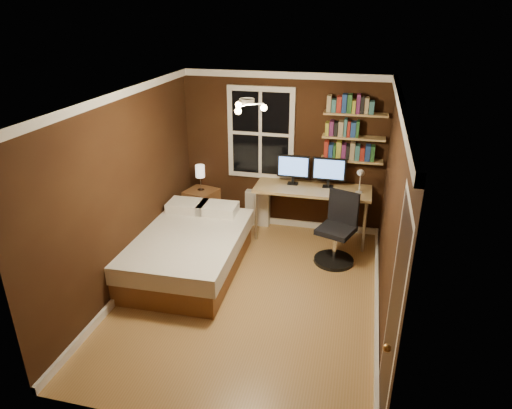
% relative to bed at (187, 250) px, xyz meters
% --- Properties ---
extents(floor, '(4.20, 4.20, 0.00)m').
position_rel_bed_xyz_m(floor, '(1.00, -0.38, -0.30)').
color(floor, olive).
rests_on(floor, ground).
extents(wall_back, '(3.20, 0.04, 2.50)m').
position_rel_bed_xyz_m(wall_back, '(1.00, 1.72, 0.95)').
color(wall_back, black).
rests_on(wall_back, ground).
extents(wall_left, '(0.04, 4.20, 2.50)m').
position_rel_bed_xyz_m(wall_left, '(-0.60, -0.38, 0.95)').
color(wall_left, black).
rests_on(wall_left, ground).
extents(wall_right, '(0.04, 4.20, 2.50)m').
position_rel_bed_xyz_m(wall_right, '(2.60, -0.38, 0.95)').
color(wall_right, black).
rests_on(wall_right, ground).
extents(ceiling, '(3.20, 4.20, 0.02)m').
position_rel_bed_xyz_m(ceiling, '(1.00, -0.38, 2.20)').
color(ceiling, white).
rests_on(ceiling, wall_back).
extents(window, '(1.06, 0.06, 1.46)m').
position_rel_bed_xyz_m(window, '(0.65, 1.69, 1.25)').
color(window, silver).
rests_on(window, wall_back).
extents(door, '(0.03, 0.82, 2.05)m').
position_rel_bed_xyz_m(door, '(2.59, -1.93, 0.73)').
color(door, black).
rests_on(door, ground).
extents(door_knob, '(0.06, 0.06, 0.06)m').
position_rel_bed_xyz_m(door_knob, '(2.55, -2.23, 0.70)').
color(door_knob, '#BD8643').
rests_on(door_knob, door).
extents(ceiling_fixture, '(0.44, 0.44, 0.18)m').
position_rel_bed_xyz_m(ceiling_fixture, '(1.00, -0.48, 2.10)').
color(ceiling_fixture, beige).
rests_on(ceiling_fixture, ceiling).
extents(bookshelf_lower, '(0.92, 0.22, 0.03)m').
position_rel_bed_xyz_m(bookshelf_lower, '(2.08, 1.60, 0.95)').
color(bookshelf_lower, '#A3824F').
rests_on(bookshelf_lower, wall_back).
extents(books_row_lower, '(0.66, 0.16, 0.23)m').
position_rel_bed_xyz_m(books_row_lower, '(2.08, 1.60, 1.08)').
color(books_row_lower, maroon).
rests_on(books_row_lower, bookshelf_lower).
extents(bookshelf_middle, '(0.92, 0.22, 0.03)m').
position_rel_bed_xyz_m(bookshelf_middle, '(2.08, 1.60, 1.30)').
color(bookshelf_middle, '#A3824F').
rests_on(bookshelf_middle, wall_back).
extents(books_row_middle, '(0.48, 0.16, 0.23)m').
position_rel_bed_xyz_m(books_row_middle, '(2.08, 1.60, 1.43)').
color(books_row_middle, navy).
rests_on(books_row_middle, bookshelf_middle).
extents(bookshelf_upper, '(0.92, 0.22, 0.03)m').
position_rel_bed_xyz_m(bookshelf_upper, '(2.08, 1.60, 1.65)').
color(bookshelf_upper, '#A3824F').
rests_on(bookshelf_upper, wall_back).
extents(books_row_upper, '(0.60, 0.16, 0.23)m').
position_rel_bed_xyz_m(books_row_upper, '(2.08, 1.60, 1.78)').
color(books_row_upper, '#245528').
rests_on(books_row_upper, bookshelf_upper).
extents(bed, '(1.52, 2.07, 0.69)m').
position_rel_bed_xyz_m(bed, '(0.00, 0.00, 0.00)').
color(bed, brown).
rests_on(bed, ground).
extents(nightstand, '(0.57, 0.57, 0.58)m').
position_rel_bed_xyz_m(nightstand, '(-0.31, 1.47, -0.00)').
color(nightstand, brown).
rests_on(nightstand, ground).
extents(bedside_lamp, '(0.15, 0.15, 0.43)m').
position_rel_bed_xyz_m(bedside_lamp, '(-0.31, 1.47, 0.50)').
color(bedside_lamp, '#F4E6CE').
rests_on(bedside_lamp, nightstand).
extents(radiator, '(0.40, 0.14, 0.60)m').
position_rel_bed_xyz_m(radiator, '(0.62, 1.61, 0.00)').
color(radiator, silver).
rests_on(radiator, ground).
extents(desk, '(1.76, 0.66, 0.84)m').
position_rel_bed_xyz_m(desk, '(1.54, 1.37, 0.48)').
color(desk, '#A3824F').
rests_on(desk, ground).
extents(monitor_left, '(0.50, 0.12, 0.46)m').
position_rel_bed_xyz_m(monitor_left, '(1.22, 1.46, 0.77)').
color(monitor_left, black).
rests_on(monitor_left, desk).
extents(monitor_right, '(0.50, 0.12, 0.46)m').
position_rel_bed_xyz_m(monitor_right, '(1.76, 1.46, 0.77)').
color(monitor_right, black).
rests_on(monitor_right, desk).
extents(desk_lamp, '(0.14, 0.32, 0.44)m').
position_rel_bed_xyz_m(desk_lamp, '(2.23, 1.25, 0.76)').
color(desk_lamp, silver).
rests_on(desk_lamp, desk).
extents(office_chair, '(0.59, 0.59, 1.03)m').
position_rel_bed_xyz_m(office_chair, '(1.99, 0.72, 0.10)').
color(office_chair, black).
rests_on(office_chair, ground).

